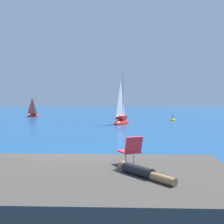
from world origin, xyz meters
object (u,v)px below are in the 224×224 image
at_px(sailboat_near, 121,121).
at_px(beach_chair, 131,149).
at_px(marker_buoy, 173,121).
at_px(person_sunbather, 142,172).
at_px(sailboat_far, 33,115).

distance_m(sailboat_near, beach_chair, 22.10).
relative_size(sailboat_near, marker_buoy, 5.16).
distance_m(person_sunbather, beach_chair, 1.17).
bearing_deg(sailboat_far, person_sunbather, -85.38).
bearing_deg(marker_buoy, sailboat_far, 156.69).
xyz_separation_m(sailboat_far, person_sunbather, (10.63, -35.26, 0.85)).
bearing_deg(person_sunbather, sailboat_near, 141.20).
height_order(person_sunbather, marker_buoy, person_sunbather).
height_order(beach_chair, marker_buoy, beach_chair).
xyz_separation_m(sailboat_near, beach_chair, (-1.44, -22.02, 1.05)).
height_order(sailboat_far, beach_chair, sailboat_far).
height_order(sailboat_near, person_sunbather, sailboat_near).
relative_size(person_sunbather, marker_buoy, 1.33).
bearing_deg(sailboat_near, beach_chair, -155.09).
bearing_deg(sailboat_far, beach_chair, -85.05).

